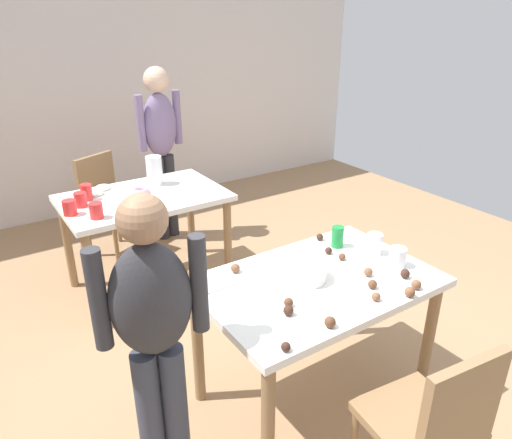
% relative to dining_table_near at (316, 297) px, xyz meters
% --- Properties ---
extents(ground_plane, '(6.40, 6.40, 0.00)m').
position_rel_dining_table_near_xyz_m(ground_plane, '(0.04, 0.25, -0.65)').
color(ground_plane, '#9E7A56').
extents(wall_back, '(6.40, 0.10, 2.60)m').
position_rel_dining_table_near_xyz_m(wall_back, '(0.04, 3.45, 0.65)').
color(wall_back, silver).
rests_on(wall_back, ground_plane).
extents(dining_table_near, '(1.17, 0.77, 0.75)m').
position_rel_dining_table_near_xyz_m(dining_table_near, '(0.00, 0.00, 0.00)').
color(dining_table_near, white).
rests_on(dining_table_near, ground_plane).
extents(dining_table_far, '(1.15, 0.76, 0.75)m').
position_rel_dining_table_near_xyz_m(dining_table_far, '(-0.29, 1.60, -0.00)').
color(dining_table_far, white).
rests_on(dining_table_far, ground_plane).
extents(chair_near_table, '(0.45, 0.45, 0.87)m').
position_rel_dining_table_near_xyz_m(chair_near_table, '(-0.04, -0.76, -0.15)').
color(chair_near_table, olive).
rests_on(chair_near_table, ground_plane).
extents(chair_far_table, '(0.53, 0.53, 0.87)m').
position_rel_dining_table_near_xyz_m(chair_far_table, '(-0.36, 2.33, -0.15)').
color(chair_far_table, olive).
rests_on(chair_far_table, ground_plane).
extents(person_girl_near, '(0.45, 0.28, 1.39)m').
position_rel_dining_table_near_xyz_m(person_girl_near, '(-0.86, -0.01, 0.17)').
color(person_girl_near, '#383D4C').
rests_on(person_girl_near, ground_plane).
extents(person_adult_far, '(0.45, 0.26, 1.56)m').
position_rel_dining_table_near_xyz_m(person_adult_far, '(0.18, 2.34, 0.29)').
color(person_adult_far, '#28282D').
rests_on(person_adult_far, ground_plane).
extents(mixing_bowl, '(0.21, 0.21, 0.08)m').
position_rel_dining_table_near_xyz_m(mixing_bowl, '(-0.05, 0.04, 0.14)').
color(mixing_bowl, white).
rests_on(mixing_bowl, dining_table_near).
extents(soda_can, '(0.07, 0.07, 0.12)m').
position_rel_dining_table_near_xyz_m(soda_can, '(0.32, 0.21, 0.16)').
color(soda_can, '#198438').
rests_on(soda_can, dining_table_near).
extents(fork_near, '(0.17, 0.02, 0.01)m').
position_rel_dining_table_near_xyz_m(fork_near, '(-0.45, 0.19, 0.11)').
color(fork_near, silver).
rests_on(fork_near, dining_table_near).
extents(cup_near_0, '(0.08, 0.08, 0.12)m').
position_rel_dining_table_near_xyz_m(cup_near_0, '(0.43, 0.04, 0.16)').
color(cup_near_0, white).
rests_on(cup_near_0, dining_table_near).
extents(cup_near_1, '(0.09, 0.09, 0.10)m').
position_rel_dining_table_near_xyz_m(cup_near_1, '(0.43, -0.12, 0.15)').
color(cup_near_1, white).
rests_on(cup_near_1, dining_table_near).
extents(cake_ball_0, '(0.05, 0.05, 0.05)m').
position_rel_dining_table_near_xyz_m(cake_ball_0, '(-0.30, 0.29, 0.13)').
color(cake_ball_0, brown).
rests_on(cake_ball_0, dining_table_near).
extents(cake_ball_1, '(0.05, 0.05, 0.05)m').
position_rel_dining_table_near_xyz_m(cake_ball_1, '(-0.21, -0.33, 0.13)').
color(cake_ball_1, brown).
rests_on(cake_ball_1, dining_table_near).
extents(cake_ball_2, '(0.04, 0.04, 0.04)m').
position_rel_dining_table_near_xyz_m(cake_ball_2, '(0.24, 0.08, 0.12)').
color(cake_ball_2, brown).
rests_on(cake_ball_2, dining_table_near).
extents(cake_ball_3, '(0.05, 0.05, 0.05)m').
position_rel_dining_table_near_xyz_m(cake_ball_3, '(0.25, -0.36, 0.13)').
color(cake_ball_3, brown).
rests_on(cake_ball_3, dining_table_near).
extents(cake_ball_4, '(0.04, 0.04, 0.04)m').
position_rel_dining_table_near_xyz_m(cake_ball_4, '(0.23, 0.17, 0.12)').
color(cake_ball_4, '#3D2319').
rests_on(cake_ball_4, dining_table_near).
extents(cake_ball_5, '(0.05, 0.05, 0.05)m').
position_rel_dining_table_near_xyz_m(cake_ball_5, '(-0.52, 0.36, 0.13)').
color(cake_ball_5, brown).
rests_on(cake_ball_5, dining_table_near).
extents(cake_ball_6, '(0.04, 0.04, 0.04)m').
position_rel_dining_table_near_xyz_m(cake_ball_6, '(0.10, -0.29, 0.12)').
color(cake_ball_6, brown).
rests_on(cake_ball_6, dining_table_near).
extents(cake_ball_7, '(0.04, 0.04, 0.04)m').
position_rel_dining_table_near_xyz_m(cake_ball_7, '(-0.46, -0.35, 0.12)').
color(cake_ball_7, '#3D2319').
rests_on(cake_ball_7, dining_table_near).
extents(cake_ball_8, '(0.05, 0.05, 0.05)m').
position_rel_dining_table_near_xyz_m(cake_ball_8, '(-0.30, -0.16, 0.13)').
color(cake_ball_8, '#3D2319').
rests_on(cake_ball_8, dining_table_near).
extents(cake_ball_9, '(0.04, 0.04, 0.04)m').
position_rel_dining_table_near_xyz_m(cake_ball_9, '(0.23, -0.11, 0.13)').
color(cake_ball_9, brown).
rests_on(cake_ball_9, dining_table_near).
extents(cake_ball_10, '(0.05, 0.05, 0.05)m').
position_rel_dining_table_near_xyz_m(cake_ball_10, '(0.33, -0.33, 0.13)').
color(cake_ball_10, brown).
rests_on(cake_ball_10, dining_table_near).
extents(cake_ball_11, '(0.04, 0.04, 0.04)m').
position_rel_dining_table_near_xyz_m(cake_ball_11, '(0.30, 0.33, 0.12)').
color(cake_ball_11, '#3D2319').
rests_on(cake_ball_11, dining_table_near).
extents(cake_ball_12, '(0.05, 0.05, 0.05)m').
position_rel_dining_table_near_xyz_m(cake_ball_12, '(0.37, -0.23, 0.13)').
color(cake_ball_12, '#3D2319').
rests_on(cake_ball_12, dining_table_near).
extents(cake_ball_13, '(0.04, 0.04, 0.04)m').
position_rel_dining_table_near_xyz_m(cake_ball_13, '(0.16, -0.21, 0.13)').
color(cake_ball_13, brown).
rests_on(cake_ball_13, dining_table_near).
extents(cake_ball_14, '(0.04, 0.04, 0.04)m').
position_rel_dining_table_near_xyz_m(cake_ball_14, '(-0.26, -0.11, 0.12)').
color(cake_ball_14, brown).
rests_on(cake_ball_14, dining_table_near).
extents(pitcher_far, '(0.12, 0.12, 0.22)m').
position_rel_dining_table_near_xyz_m(pitcher_far, '(-0.12, 1.78, 0.21)').
color(pitcher_far, white).
rests_on(pitcher_far, dining_table_far).
extents(cup_far_0, '(0.09, 0.09, 0.10)m').
position_rel_dining_table_near_xyz_m(cup_far_0, '(-0.82, 1.52, 0.15)').
color(cup_far_0, red).
rests_on(cup_far_0, dining_table_far).
extents(cup_far_1, '(0.09, 0.09, 0.10)m').
position_rel_dining_table_near_xyz_m(cup_far_1, '(-0.69, 1.37, 0.16)').
color(cup_far_1, red).
rests_on(cup_far_1, dining_table_far).
extents(cup_far_2, '(0.08, 0.08, 0.12)m').
position_rel_dining_table_near_xyz_m(cup_far_2, '(-0.65, 1.73, 0.16)').
color(cup_far_2, red).
rests_on(cup_far_2, dining_table_far).
extents(cup_far_3, '(0.08, 0.08, 0.10)m').
position_rel_dining_table_near_xyz_m(cup_far_3, '(-0.72, 1.63, 0.15)').
color(cup_far_3, red).
rests_on(cup_far_3, dining_table_far).
extents(donut_far_0, '(0.11, 0.11, 0.03)m').
position_rel_dining_table_near_xyz_m(donut_far_0, '(-0.58, 1.80, 0.12)').
color(donut_far_0, white).
rests_on(donut_far_0, dining_table_far).
extents(donut_far_1, '(0.13, 0.13, 0.04)m').
position_rel_dining_table_near_xyz_m(donut_far_1, '(-0.29, 1.65, 0.12)').
color(donut_far_1, pink).
rests_on(donut_far_1, dining_table_far).
extents(donut_far_2, '(0.11, 0.11, 0.03)m').
position_rel_dining_table_near_xyz_m(donut_far_2, '(-0.49, 1.88, 0.12)').
color(donut_far_2, white).
rests_on(donut_far_2, dining_table_far).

